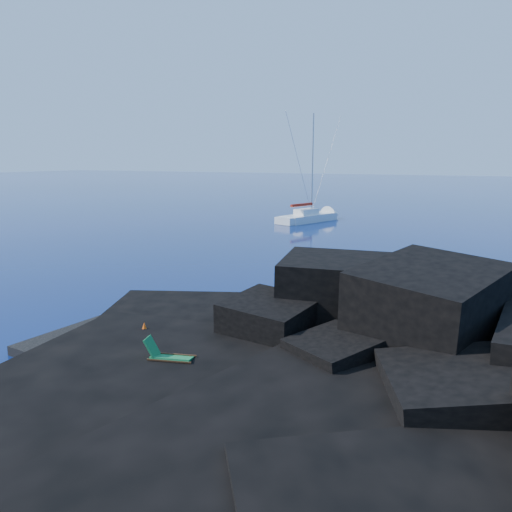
{
  "coord_description": "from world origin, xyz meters",
  "views": [
    {
      "loc": [
        15.32,
        -13.31,
        6.96
      ],
      "look_at": [
        4.36,
        9.3,
        2.0
      ],
      "focal_mm": 35.0,
      "sensor_mm": 36.0,
      "label": 1
    }
  ],
  "objects_px": {
    "deck_chair": "(172,352)",
    "marker_cone": "(144,329)",
    "sailboat": "(309,222)",
    "sunbather": "(188,328)"
  },
  "relations": [
    {
      "from": "marker_cone",
      "to": "sunbather",
      "type": "bearing_deg",
      "value": 40.22
    },
    {
      "from": "sailboat",
      "to": "deck_chair",
      "type": "bearing_deg",
      "value": -57.02
    },
    {
      "from": "sunbather",
      "to": "marker_cone",
      "type": "relative_size",
      "value": 3.09
    },
    {
      "from": "sailboat",
      "to": "marker_cone",
      "type": "height_order",
      "value": "sailboat"
    },
    {
      "from": "sunbather",
      "to": "marker_cone",
      "type": "height_order",
      "value": "marker_cone"
    },
    {
      "from": "deck_chair",
      "to": "marker_cone",
      "type": "relative_size",
      "value": 2.86
    },
    {
      "from": "deck_chair",
      "to": "sunbather",
      "type": "distance_m",
      "value": 3.3
    },
    {
      "from": "deck_chair",
      "to": "sunbather",
      "type": "xyz_separation_m",
      "value": [
        -1.38,
        2.98,
        -0.36
      ]
    },
    {
      "from": "deck_chair",
      "to": "sunbather",
      "type": "height_order",
      "value": "deck_chair"
    },
    {
      "from": "sunbather",
      "to": "deck_chair",
      "type": "bearing_deg",
      "value": -87.36
    }
  ]
}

